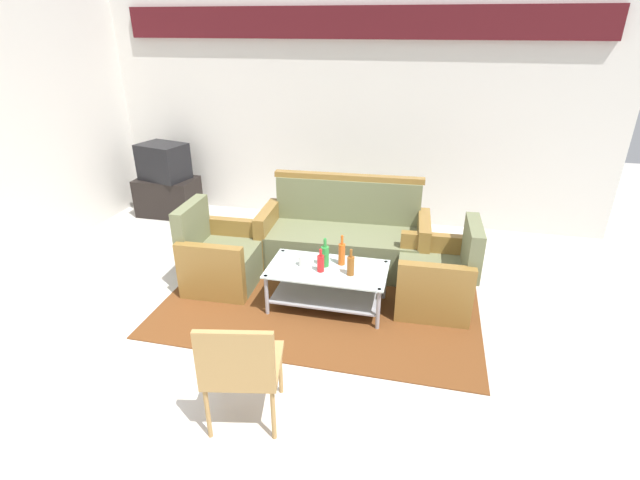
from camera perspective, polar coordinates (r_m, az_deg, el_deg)
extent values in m
plane|color=beige|center=(4.01, -4.47, -13.07)|extent=(14.00, 14.00, 0.00)
cube|color=silver|center=(6.24, 3.76, 15.01)|extent=(6.52, 0.12, 2.80)
cube|color=#4C1419|center=(6.06, 3.90, 24.90)|extent=(5.76, 0.08, 0.36)
cube|color=brown|center=(4.69, 0.43, -6.68)|extent=(2.98, 2.16, 0.01)
cube|color=#6B704C|center=(5.12, 2.82, -1.11)|extent=(1.63, 0.78, 0.42)
cube|color=#6B704C|center=(5.24, 3.40, 4.83)|extent=(1.60, 0.22, 0.48)
cube|color=olive|center=(5.05, 12.32, -0.82)|extent=(0.15, 0.71, 0.62)
cube|color=olive|center=(5.24, -6.29, 0.60)|extent=(0.15, 0.71, 0.62)
cube|color=olive|center=(5.15, 3.47, 7.65)|extent=(1.64, 0.18, 0.06)
cube|color=#6B704C|center=(4.89, -11.53, -3.07)|extent=(0.68, 0.62, 0.40)
cube|color=#6B704C|center=(4.84, -15.35, 1.77)|extent=(0.14, 0.60, 0.45)
cube|color=olive|center=(5.13, -10.25, -0.49)|extent=(0.66, 0.12, 0.58)
cube|color=olive|center=(4.59, -13.14, -3.95)|extent=(0.66, 0.12, 0.58)
cube|color=#6B704C|center=(4.58, 13.50, -5.34)|extent=(0.68, 0.62, 0.40)
cube|color=#6B704C|center=(4.42, 18.04, -0.85)|extent=(0.14, 0.60, 0.45)
cube|color=olive|center=(4.25, 13.70, -6.49)|extent=(0.66, 0.12, 0.58)
cube|color=olive|center=(4.83, 13.53, -2.48)|extent=(0.66, 0.12, 0.58)
cube|color=silver|center=(4.32, 0.91, -3.56)|extent=(1.10, 0.60, 0.02)
cube|color=#9E9EA5|center=(4.46, 0.89, -6.64)|extent=(1.00, 0.52, 0.02)
cylinder|color=#9E9EA5|center=(4.75, -4.46, -3.47)|extent=(0.04, 0.04, 0.40)
cylinder|color=#9E9EA5|center=(4.58, 7.87, -4.83)|extent=(0.04, 0.04, 0.40)
cylinder|color=#9E9EA5|center=(4.33, -6.51, -6.64)|extent=(0.04, 0.04, 0.40)
cylinder|color=#9E9EA5|center=(4.14, 7.10, -8.32)|extent=(0.04, 0.04, 0.40)
cylinder|color=#2D8C38|center=(4.32, 0.60, -2.01)|extent=(0.07, 0.07, 0.19)
cylinder|color=#2D8C38|center=(4.26, 0.61, -0.34)|extent=(0.03, 0.03, 0.08)
cylinder|color=#D85919|center=(4.35, 2.66, -1.75)|extent=(0.06, 0.06, 0.21)
cylinder|color=#D85919|center=(4.29, 2.70, 0.01)|extent=(0.02, 0.02, 0.09)
cylinder|color=red|center=(4.24, 0.08, -2.89)|extent=(0.06, 0.06, 0.15)
cylinder|color=red|center=(4.19, 0.08, -1.55)|extent=(0.02, 0.02, 0.07)
cylinder|color=brown|center=(4.18, 3.75, -3.17)|extent=(0.07, 0.07, 0.18)
cylinder|color=brown|center=(4.13, 3.80, -1.63)|extent=(0.03, 0.03, 0.08)
cylinder|color=silver|center=(4.35, -2.11, -2.52)|extent=(0.08, 0.08, 0.10)
cube|color=black|center=(6.91, -17.96, 5.05)|extent=(0.80, 0.50, 0.52)
cube|color=black|center=(6.77, -18.51, 9.03)|extent=(0.69, 0.57, 0.48)
cube|color=black|center=(6.92, -17.21, 9.53)|extent=(0.50, 0.13, 0.36)
cube|color=#AD844C|center=(3.23, -9.22, -14.73)|extent=(0.57, 0.57, 0.04)
cube|color=#AD844C|center=(2.92, -10.31, -14.12)|extent=(0.48, 0.13, 0.40)
cylinder|color=#AD844C|center=(3.56, -11.81, -14.98)|extent=(0.03, 0.03, 0.42)
cylinder|color=#AD844C|center=(3.49, -4.84, -15.38)|extent=(0.03, 0.03, 0.42)
cylinder|color=#AD844C|center=(3.26, -13.51, -19.66)|extent=(0.03, 0.03, 0.42)
cylinder|color=#AD844C|center=(3.18, -5.71, -20.25)|extent=(0.03, 0.03, 0.42)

